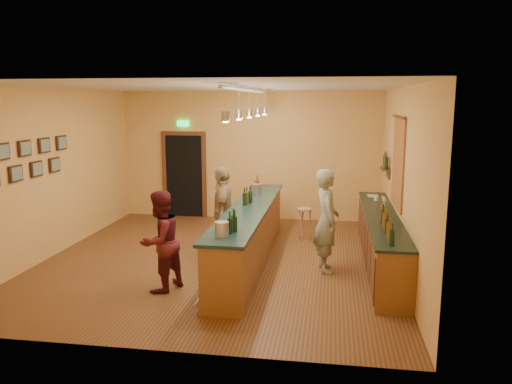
# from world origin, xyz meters

# --- Properties ---
(floor) EXTENTS (7.00, 7.00, 0.00)m
(floor) POSITION_xyz_m (0.00, 0.00, 0.00)
(floor) COLOR #4F3216
(floor) RESTS_ON ground
(ceiling) EXTENTS (6.50, 7.00, 0.02)m
(ceiling) POSITION_xyz_m (0.00, 0.00, 3.20)
(ceiling) COLOR silver
(ceiling) RESTS_ON wall_back
(wall_back) EXTENTS (6.50, 0.02, 3.20)m
(wall_back) POSITION_xyz_m (0.00, 3.50, 1.60)
(wall_back) COLOR #DDA052
(wall_back) RESTS_ON floor
(wall_front) EXTENTS (6.50, 0.02, 3.20)m
(wall_front) POSITION_xyz_m (0.00, -3.50, 1.60)
(wall_front) COLOR #DDA052
(wall_front) RESTS_ON floor
(wall_left) EXTENTS (0.02, 7.00, 3.20)m
(wall_left) POSITION_xyz_m (-3.25, 0.00, 1.60)
(wall_left) COLOR #DDA052
(wall_left) RESTS_ON floor
(wall_right) EXTENTS (0.02, 7.00, 3.20)m
(wall_right) POSITION_xyz_m (3.25, 0.00, 1.60)
(wall_right) COLOR #DDA052
(wall_right) RESTS_ON floor
(doorway) EXTENTS (1.15, 0.09, 2.48)m
(doorway) POSITION_xyz_m (-1.70, 3.47, 1.13)
(doorway) COLOR black
(doorway) RESTS_ON wall_back
(tapestry) EXTENTS (0.03, 1.40, 1.60)m
(tapestry) POSITION_xyz_m (3.23, 0.40, 1.85)
(tapestry) COLOR #A22920
(tapestry) RESTS_ON wall_right
(bottle_shelf) EXTENTS (0.17, 0.55, 0.54)m
(bottle_shelf) POSITION_xyz_m (3.17, 1.90, 1.67)
(bottle_shelf) COLOR #472415
(bottle_shelf) RESTS_ON wall_right
(picture_grid) EXTENTS (0.06, 2.20, 0.70)m
(picture_grid) POSITION_xyz_m (-3.21, -0.75, 1.95)
(picture_grid) COLOR #382111
(picture_grid) RESTS_ON wall_left
(back_counter) EXTENTS (0.60, 4.55, 1.27)m
(back_counter) POSITION_xyz_m (2.97, 0.18, 0.49)
(back_counter) COLOR brown
(back_counter) RESTS_ON floor
(tasting_bar) EXTENTS (0.73, 5.10, 1.38)m
(tasting_bar) POSITION_xyz_m (0.58, -0.00, 0.61)
(tasting_bar) COLOR brown
(tasting_bar) RESTS_ON floor
(pendant_track) EXTENTS (0.11, 4.60, 0.50)m
(pendant_track) POSITION_xyz_m (0.58, -0.00, 2.98)
(pendant_track) COLOR silver
(pendant_track) RESTS_ON ceiling
(bartender) EXTENTS (0.57, 0.74, 1.82)m
(bartender) POSITION_xyz_m (1.99, -0.29, 0.91)
(bartender) COLOR gray
(bartender) RESTS_ON floor
(customer_a) EXTENTS (0.87, 0.96, 1.60)m
(customer_a) POSITION_xyz_m (-0.57, -1.62, 0.80)
(customer_a) COLOR #59191E
(customer_a) RESTS_ON floor
(customer_b) EXTENTS (0.57, 1.08, 1.75)m
(customer_b) POSITION_xyz_m (0.03, 0.23, 0.88)
(customer_b) COLOR #997A51
(customer_b) RESTS_ON floor
(bar_stool) EXTENTS (0.33, 0.33, 0.68)m
(bar_stool) POSITION_xyz_m (1.49, 1.72, 0.53)
(bar_stool) COLOR #A16849
(bar_stool) RESTS_ON floor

